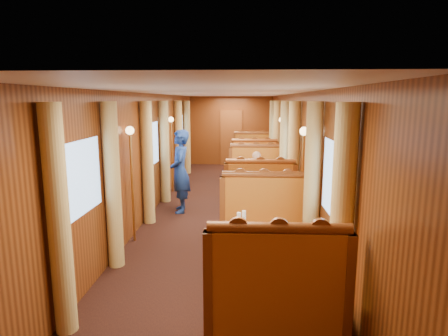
# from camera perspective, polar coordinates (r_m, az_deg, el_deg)

# --- Properties ---
(floor) EXTENTS (3.00, 12.00, 0.01)m
(floor) POSITION_cam_1_polar(r_m,az_deg,el_deg) (8.10, -0.29, -6.67)
(floor) COLOR black
(floor) RESTS_ON ground
(ceiling) EXTENTS (3.00, 12.00, 0.01)m
(ceiling) POSITION_cam_1_polar(r_m,az_deg,el_deg) (7.75, -0.31, 11.31)
(ceiling) COLOR silver
(ceiling) RESTS_ON wall_left
(wall_far) EXTENTS (3.00, 0.01, 2.50)m
(wall_far) POSITION_cam_1_polar(r_m,az_deg,el_deg) (13.79, 1.11, 5.67)
(wall_far) COLOR brown
(wall_far) RESTS_ON floor
(wall_near) EXTENTS (3.00, 0.01, 2.50)m
(wall_near) POSITION_cam_1_polar(r_m,az_deg,el_deg) (2.11, -10.22, -21.84)
(wall_near) COLOR brown
(wall_near) RESTS_ON floor
(wall_left) EXTENTS (0.01, 12.00, 2.50)m
(wall_left) POSITION_cam_1_polar(r_m,az_deg,el_deg) (8.05, -11.03, 2.16)
(wall_left) COLOR brown
(wall_left) RESTS_ON floor
(wall_right) EXTENTS (0.01, 12.00, 2.50)m
(wall_right) POSITION_cam_1_polar(r_m,az_deg,el_deg) (7.89, 10.66, 2.00)
(wall_right) COLOR brown
(wall_right) RESTS_ON floor
(doorway_far) EXTENTS (0.80, 0.04, 2.00)m
(doorway_far) POSITION_cam_1_polar(r_m,az_deg,el_deg) (13.78, 1.10, 4.63)
(doorway_far) COLOR brown
(doorway_far) RESTS_ON floor
(table_near) EXTENTS (1.05, 0.72, 0.75)m
(table_near) POSITION_cam_1_polar(r_m,az_deg,el_deg) (4.69, 6.71, -14.89)
(table_near) COLOR white
(table_near) RESTS_ON floor
(banquette_near_fwd) EXTENTS (1.30, 0.55, 1.34)m
(banquette_near_fwd) POSITION_cam_1_polar(r_m,az_deg,el_deg) (3.77, 7.79, -20.77)
(banquette_near_fwd) COLOR #AA4112
(banquette_near_fwd) RESTS_ON floor
(banquette_near_aft) EXTENTS (1.30, 0.55, 1.34)m
(banquette_near_aft) POSITION_cam_1_polar(r_m,az_deg,el_deg) (5.60, 6.05, -10.02)
(banquette_near_aft) COLOR #AA4112
(banquette_near_aft) RESTS_ON floor
(table_mid) EXTENTS (1.05, 0.72, 0.75)m
(table_mid) POSITION_cam_1_polar(r_m,az_deg,el_deg) (7.99, 5.10, -4.15)
(table_mid) COLOR white
(table_mid) RESTS_ON floor
(banquette_mid_fwd) EXTENTS (1.30, 0.55, 1.34)m
(banquette_mid_fwd) POSITION_cam_1_polar(r_m,az_deg,el_deg) (7.00, 5.41, -5.84)
(banquette_mid_fwd) COLOR #AA4112
(banquette_mid_fwd) RESTS_ON floor
(banquette_mid_aft) EXTENTS (1.30, 0.55, 1.34)m
(banquette_mid_aft) POSITION_cam_1_polar(r_m,az_deg,el_deg) (8.97, 4.87, -2.23)
(banquette_mid_aft) COLOR #AA4112
(banquette_mid_aft) RESTS_ON floor
(table_far) EXTENTS (1.05, 0.72, 0.75)m
(table_far) POSITION_cam_1_polar(r_m,az_deg,el_deg) (11.41, 4.46, 0.24)
(table_far) COLOR white
(table_far) RESTS_ON floor
(banquette_far_fwd) EXTENTS (1.30, 0.55, 1.34)m
(banquette_far_fwd) POSITION_cam_1_polar(r_m,az_deg,el_deg) (10.41, 4.60, -0.47)
(banquette_far_fwd) COLOR #AA4112
(banquette_far_fwd) RESTS_ON floor
(banquette_far_aft) EXTENTS (1.30, 0.55, 1.34)m
(banquette_far_aft) POSITION_cam_1_polar(r_m,az_deg,el_deg) (12.40, 4.34, 1.28)
(banquette_far_aft) COLOR #AA4112
(banquette_far_aft) RESTS_ON floor
(tea_tray) EXTENTS (0.39, 0.34, 0.01)m
(tea_tray) POSITION_cam_1_polar(r_m,az_deg,el_deg) (4.47, 6.08, -10.85)
(tea_tray) COLOR silver
(tea_tray) RESTS_ON table_near
(teapot_left) EXTENTS (0.19, 0.16, 0.13)m
(teapot_left) POSITION_cam_1_polar(r_m,az_deg,el_deg) (4.42, 4.75, -10.26)
(teapot_left) COLOR silver
(teapot_left) RESTS_ON tea_tray
(teapot_right) EXTENTS (0.18, 0.16, 0.12)m
(teapot_right) POSITION_cam_1_polar(r_m,az_deg,el_deg) (4.41, 6.15, -10.43)
(teapot_right) COLOR silver
(teapot_right) RESTS_ON tea_tray
(teapot_back) EXTENTS (0.17, 0.14, 0.12)m
(teapot_back) POSITION_cam_1_polar(r_m,az_deg,el_deg) (4.57, 5.36, -9.64)
(teapot_back) COLOR silver
(teapot_back) RESTS_ON tea_tray
(fruit_plate) EXTENTS (0.23, 0.23, 0.05)m
(fruit_plate) POSITION_cam_1_polar(r_m,az_deg,el_deg) (4.44, 10.69, -10.95)
(fruit_plate) COLOR white
(fruit_plate) RESTS_ON table_near
(cup_inboard) EXTENTS (0.08, 0.08, 0.26)m
(cup_inboard) POSITION_cam_1_polar(r_m,az_deg,el_deg) (4.64, 2.26, -8.67)
(cup_inboard) COLOR white
(cup_inboard) RESTS_ON table_near
(cup_outboard) EXTENTS (0.08, 0.08, 0.26)m
(cup_outboard) POSITION_cam_1_polar(r_m,az_deg,el_deg) (4.72, 3.04, -8.37)
(cup_outboard) COLOR white
(cup_outboard) RESTS_ON table_near
(rose_vase_mid) EXTENTS (0.06, 0.06, 0.36)m
(rose_vase_mid) POSITION_cam_1_polar(r_m,az_deg,el_deg) (7.89, 5.05, -0.23)
(rose_vase_mid) COLOR silver
(rose_vase_mid) RESTS_ON table_mid
(rose_vase_far) EXTENTS (0.06, 0.06, 0.36)m
(rose_vase_far) POSITION_cam_1_polar(r_m,az_deg,el_deg) (11.36, 4.61, 3.01)
(rose_vase_far) COLOR silver
(rose_vase_far) RESTS_ON table_far
(window_left_near) EXTENTS (0.01, 1.20, 0.90)m
(window_left_near) POSITION_cam_1_polar(r_m,az_deg,el_deg) (4.74, -21.07, -1.53)
(window_left_near) COLOR #83ADE1
(window_left_near) RESTS_ON wall_left
(curtain_left_near_a) EXTENTS (0.22, 0.22, 2.35)m
(curtain_left_near_a) POSITION_cam_1_polar(r_m,az_deg,el_deg) (4.08, -23.89, -7.57)
(curtain_left_near_a) COLOR #E0C272
(curtain_left_near_a) RESTS_ON floor
(curtain_left_near_b) EXTENTS (0.22, 0.22, 2.35)m
(curtain_left_near_b) POSITION_cam_1_polar(r_m,az_deg,el_deg) (5.46, -16.59, -2.71)
(curtain_left_near_b) COLOR #E0C272
(curtain_left_near_b) RESTS_ON floor
(window_right_near) EXTENTS (0.01, 1.20, 0.90)m
(window_right_near) POSITION_cam_1_polar(r_m,az_deg,el_deg) (4.46, 16.48, -1.98)
(window_right_near) COLOR #83ADE1
(window_right_near) RESTS_ON wall_right
(curtain_right_near_a) EXTENTS (0.22, 0.22, 2.35)m
(curtain_right_near_a) POSITION_cam_1_polar(r_m,az_deg,el_deg) (3.77, 17.46, -8.58)
(curtain_right_near_a) COLOR #E0C272
(curtain_right_near_a) RESTS_ON floor
(curtain_right_near_b) EXTENTS (0.22, 0.22, 2.35)m
(curtain_right_near_b) POSITION_cam_1_polar(r_m,az_deg,el_deg) (5.24, 13.25, -3.10)
(curtain_right_near_b) COLOR #E0C272
(curtain_right_near_b) RESTS_ON floor
(window_left_mid) EXTENTS (0.01, 1.20, 0.90)m
(window_left_mid) POSITION_cam_1_polar(r_m,az_deg,el_deg) (8.02, -10.97, 3.57)
(window_left_mid) COLOR #83ADE1
(window_left_mid) RESTS_ON wall_left
(curtain_left_mid_a) EXTENTS (0.22, 0.22, 2.35)m
(curtain_left_mid_a) POSITION_cam_1_polar(r_m,az_deg,el_deg) (7.28, -11.55, 0.70)
(curtain_left_mid_a) COLOR #E0C272
(curtain_left_mid_a) RESTS_ON floor
(curtain_left_mid_b) EXTENTS (0.22, 0.22, 2.35)m
(curtain_left_mid_b) POSITION_cam_1_polar(r_m,az_deg,el_deg) (8.79, -9.04, 2.40)
(curtain_left_mid_b) COLOR #E0C272
(curtain_left_mid_b) RESTS_ON floor
(window_right_mid) EXTENTS (0.01, 1.20, 0.90)m
(window_right_mid) POSITION_cam_1_polar(r_m,az_deg,el_deg) (7.86, 10.60, 3.45)
(window_right_mid) COLOR #83ADE1
(window_right_mid) RESTS_ON wall_right
(curtain_right_mid_a) EXTENTS (0.22, 0.22, 2.35)m
(curtain_right_mid_a) POSITION_cam_1_polar(r_m,az_deg,el_deg) (7.12, 10.51, 0.51)
(curtain_right_mid_a) COLOR #E0C272
(curtain_right_mid_a) RESTS_ON floor
(curtain_right_mid_b) EXTENTS (0.22, 0.22, 2.35)m
(curtain_right_mid_b) POSITION_cam_1_polar(r_m,az_deg,el_deg) (8.65, 9.17, 2.27)
(curtain_right_mid_b) COLOR #E0C272
(curtain_right_mid_b) RESTS_ON floor
(window_left_far) EXTENTS (0.01, 1.20, 0.90)m
(window_left_far) POSITION_cam_1_polar(r_m,az_deg,el_deg) (11.43, -6.79, 5.65)
(window_left_far) COLOR #83ADE1
(window_left_far) RESTS_ON wall_left
(curtain_left_far_a) EXTENTS (0.22, 0.22, 2.35)m
(curtain_left_far_a) POSITION_cam_1_polar(r_m,az_deg,el_deg) (10.68, -6.90, 3.84)
(curtain_left_far_a) COLOR #E0C272
(curtain_left_far_a) RESTS_ON floor
(curtain_left_far_b) EXTENTS (0.22, 0.22, 2.35)m
(curtain_left_far_b) POSITION_cam_1_polar(r_m,az_deg,el_deg) (12.21, -5.66, 4.67)
(curtain_left_far_b) COLOR #E0C272
(curtain_left_far_b) RESTS_ON floor
(window_right_far) EXTENTS (0.01, 1.20, 0.90)m
(window_right_far) POSITION_cam_1_polar(r_m,az_deg,el_deg) (11.32, 8.27, 5.57)
(window_right_far) COLOR #83ADE1
(window_right_far) RESTS_ON wall_right
(curtain_right_far_a) EXTENTS (0.22, 0.22, 2.35)m
(curtain_right_far_a) POSITION_cam_1_polar(r_m,az_deg,el_deg) (10.56, 8.05, 3.74)
(curtain_right_far_a) COLOR #E0C272
(curtain_right_far_a) RESTS_ON floor
(curtain_right_far_b) EXTENTS (0.22, 0.22, 2.35)m
(curtain_right_far_b) POSITION_cam_1_polar(r_m,az_deg,el_deg) (12.11, 7.41, 4.59)
(curtain_right_far_b) COLOR #E0C272
(curtain_right_far_b) RESTS_ON floor
(sconce_left_fore) EXTENTS (0.14, 0.14, 1.95)m
(sconce_left_fore) POSITION_cam_1_polar(r_m,az_deg,el_deg) (6.33, -13.96, 1.10)
(sconce_left_fore) COLOR #BF8C3F
(sconce_left_fore) RESTS_ON floor
(sconce_right_fore) EXTENTS (0.14, 0.14, 1.95)m
(sconce_right_fore) POSITION_cam_1_polar(r_m,az_deg,el_deg) (6.14, 11.92, 0.89)
(sconce_right_fore) COLOR #BF8C3F
(sconce_right_fore) RESTS_ON floor
(sconce_left_aft) EXTENTS (0.14, 0.14, 1.95)m
(sconce_left_aft) POSITION_cam_1_polar(r_m,az_deg,el_deg) (9.71, -8.01, 4.41)
(sconce_left_aft) COLOR #BF8C3F
(sconce_left_aft) RESTS_ON floor
(sconce_right_aft) EXTENTS (0.14, 0.14, 1.95)m
(sconce_right_aft) POSITION_cam_1_polar(r_m,az_deg,el_deg) (9.58, 8.71, 4.32)
(sconce_right_aft) COLOR #BF8C3F
(sconce_right_aft) RESTS_ON floor
(steward) EXTENTS (0.53, 0.70, 1.76)m
(steward) POSITION_cam_1_polar(r_m,az_deg,el_deg) (7.96, -6.69, -0.51)
(steward) COLOR navy
(steward) RESTS_ON floor
(passenger) EXTENTS (0.40, 0.44, 0.76)m
(passenger) POSITION_cam_1_polar(r_m,az_deg,el_deg) (8.62, 4.96, -0.58)
(passenger) COLOR beige
(passenger) RESTS_ON banquette_mid_aft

